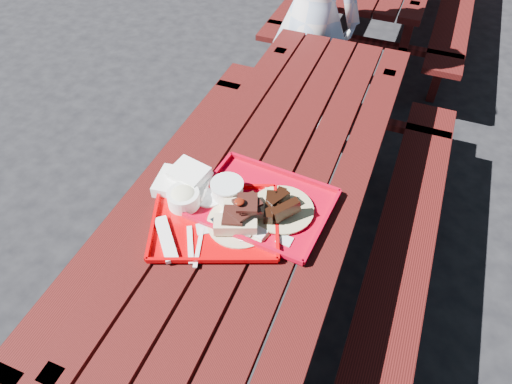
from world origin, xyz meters
TOP-DOWN VIEW (x-y plane):
  - ground at (0.00, 0.00)m, footprint 60.00×60.00m
  - picnic_table_near at (-0.00, 0.00)m, footprint 1.41×2.40m
  - near_tray at (-0.11, -0.27)m, footprint 0.55×0.49m
  - far_tray at (0.02, -0.16)m, footprint 0.52×0.42m
  - white_cloth at (-0.29, -0.17)m, footprint 0.22×0.18m
  - person at (-0.24, 1.34)m, footprint 0.61×0.43m

SIDE VIEW (x-z plane):
  - ground at x=0.00m, z-range 0.00..0.00m
  - picnic_table_near at x=0.00m, z-range 0.19..0.94m
  - far_tray at x=0.02m, z-range 0.73..0.82m
  - near_tray at x=-0.11m, z-range 0.71..0.86m
  - white_cloth at x=-0.29m, z-range 0.74..0.83m
  - person at x=-0.24m, z-range 0.00..1.58m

